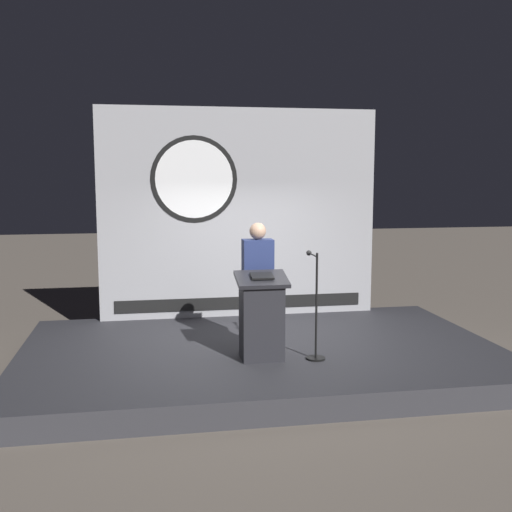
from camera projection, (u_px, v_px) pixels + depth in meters
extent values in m
plane|color=#6B6056|center=(261.00, 367.00, 8.35)|extent=(40.00, 40.00, 0.00)
cube|color=#333338|center=(261.00, 356.00, 8.33)|extent=(6.40, 4.00, 0.30)
cube|color=#9E9EA3|center=(240.00, 214.00, 9.90)|extent=(4.50, 0.10, 3.36)
cylinder|color=black|center=(194.00, 179.00, 9.64)|extent=(1.37, 0.02, 1.37)
cylinder|color=white|center=(194.00, 179.00, 9.64)|extent=(1.22, 0.02, 1.22)
cube|color=black|center=(241.00, 303.00, 10.03)|extent=(4.05, 0.02, 0.20)
cube|color=#26262B|center=(262.00, 320.00, 7.67)|extent=(0.52, 0.40, 0.99)
cube|color=#26262B|center=(262.00, 279.00, 7.60)|extent=(0.64, 0.50, 0.17)
cube|color=black|center=(262.00, 276.00, 7.58)|extent=(0.28, 0.20, 0.07)
cylinder|color=black|center=(258.00, 318.00, 8.16)|extent=(0.26, 0.26, 0.82)
cube|color=navy|center=(258.00, 264.00, 8.06)|extent=(0.40, 0.24, 0.65)
sphere|color=tan|center=(258.00, 231.00, 8.00)|extent=(0.22, 0.22, 0.22)
cylinder|color=black|center=(316.00, 358.00, 7.71)|extent=(0.24, 0.24, 0.02)
cylinder|color=black|center=(316.00, 307.00, 7.62)|extent=(0.03, 0.03, 1.35)
cylinder|color=black|center=(313.00, 255.00, 7.72)|extent=(0.02, 0.39, 0.02)
sphere|color=#262626|center=(309.00, 253.00, 7.91)|extent=(0.07, 0.07, 0.07)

